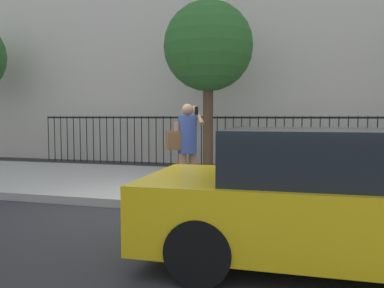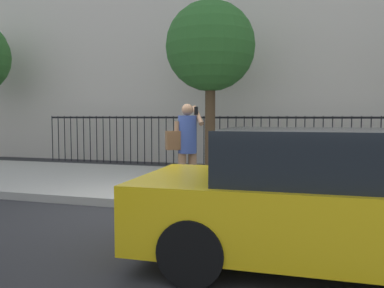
# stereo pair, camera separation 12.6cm
# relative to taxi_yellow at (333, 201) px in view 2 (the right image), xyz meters

# --- Properties ---
(ground_plane) EXTENTS (60.00, 60.00, 0.00)m
(ground_plane) POSITION_rel_taxi_yellow_xyz_m (-3.02, 1.74, -0.70)
(ground_plane) COLOR #28282B
(sidewalk) EXTENTS (28.00, 4.40, 0.15)m
(sidewalk) POSITION_rel_taxi_yellow_xyz_m (-3.02, 3.94, -0.63)
(sidewalk) COLOR #9E9B93
(sidewalk) RESTS_ON ground
(building_facade) EXTENTS (28.00, 4.00, 10.81)m
(building_facade) POSITION_rel_taxi_yellow_xyz_m (-3.02, 10.24, 4.70)
(building_facade) COLOR beige
(building_facade) RESTS_ON ground
(iron_fence) EXTENTS (12.03, 0.04, 1.60)m
(iron_fence) POSITION_rel_taxi_yellow_xyz_m (-3.02, 7.64, 0.32)
(iron_fence) COLOR black
(iron_fence) RESTS_ON ground
(taxi_yellow) EXTENTS (4.24, 1.94, 1.45)m
(taxi_yellow) POSITION_rel_taxi_yellow_xyz_m (0.00, 0.00, 0.00)
(taxi_yellow) COLOR yellow
(taxi_yellow) RESTS_ON ground
(pedestrian_on_phone) EXTENTS (0.71, 0.63, 1.66)m
(pedestrian_on_phone) POSITION_rel_taxi_yellow_xyz_m (-2.41, 2.55, 0.41)
(pedestrian_on_phone) COLOR #936B4C
(pedestrian_on_phone) RESTS_ON sidewalk
(street_tree_far) EXTENTS (2.47, 2.47, 4.75)m
(street_tree_far) POSITION_rel_taxi_yellow_xyz_m (-2.88, 6.32, 2.78)
(street_tree_far) COLOR #4C3823
(street_tree_far) RESTS_ON ground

